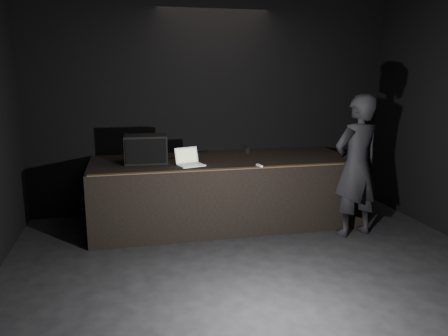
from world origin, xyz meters
The scene contains 11 objects.
ground centered at (0.00, 0.00, 0.00)m, with size 7.00×7.00×0.00m, color black.
room_walls centered at (0.00, 0.00, 2.02)m, with size 6.10×7.10×3.52m.
stage_riser centered at (0.00, 2.73, 0.50)m, with size 4.00×1.50×1.00m, color black.
riser_lip centered at (0.00, 2.02, 1.01)m, with size 3.92×0.10×0.01m, color brown.
stage_monitor centered at (-1.17, 2.72, 1.20)m, with size 0.63×0.47×0.41m.
cable centered at (-0.50, 3.15, 1.01)m, with size 0.02×0.02×0.93m, color black.
laptop centered at (-0.58, 2.42, 1.06)m, with size 0.43×0.40×0.24m.
beer_can centered at (-0.62, 2.62, 1.08)m, with size 0.06×0.06×0.15m.
plastic_cup centered at (0.48, 3.12, 1.05)m, with size 0.07×0.07×0.09m, color white.
wii_remote centered at (0.36, 2.08, 1.02)m, with size 0.04×0.16×0.03m, color white.
person centered at (1.69, 1.78, 1.01)m, with size 0.73×0.48×2.01m, color black.
Camera 1 is at (-1.45, -3.65, 2.26)m, focal length 35.00 mm.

